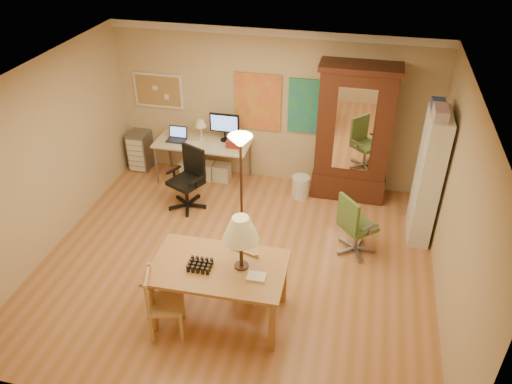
% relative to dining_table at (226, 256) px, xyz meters
% --- Properties ---
extents(floor, '(5.50, 5.50, 0.00)m').
position_rel_dining_table_xyz_m(floor, '(-0.17, 0.98, -0.96)').
color(floor, '#A46B3A').
rests_on(floor, ground).
extents(crown_molding, '(5.50, 0.08, 0.12)m').
position_rel_dining_table_xyz_m(crown_molding, '(-0.17, 3.44, 1.68)').
color(crown_molding, white).
rests_on(crown_molding, floor).
extents(corkboard, '(0.90, 0.04, 0.62)m').
position_rel_dining_table_xyz_m(corkboard, '(-2.22, 3.45, 0.54)').
color(corkboard, tan).
rests_on(corkboard, floor).
extents(art_panel_left, '(0.80, 0.04, 1.00)m').
position_rel_dining_table_xyz_m(art_panel_left, '(-0.42, 3.45, 0.49)').
color(art_panel_left, gold).
rests_on(art_panel_left, floor).
extents(art_panel_right, '(0.75, 0.04, 0.95)m').
position_rel_dining_table_xyz_m(art_panel_right, '(0.48, 3.45, 0.49)').
color(art_panel_right, teal).
rests_on(art_panel_right, floor).
extents(dining_table, '(1.63, 1.00, 1.51)m').
position_rel_dining_table_xyz_m(dining_table, '(0.00, 0.00, 0.00)').
color(dining_table, '#9A5F32').
rests_on(dining_table, floor).
extents(ladder_chair_back, '(0.49, 0.48, 0.86)m').
position_rel_dining_table_xyz_m(ladder_chair_back, '(0.18, 0.41, -0.56)').
color(ladder_chair_back, tan).
rests_on(ladder_chair_back, floor).
extents(ladder_chair_left, '(0.51, 0.52, 0.91)m').
position_rel_dining_table_xyz_m(ladder_chair_left, '(-0.68, -0.40, -0.53)').
color(ladder_chair_left, tan).
rests_on(ladder_chair_left, floor).
extents(torchiere_lamp, '(0.33, 0.33, 1.83)m').
position_rel_dining_table_xyz_m(torchiere_lamp, '(-0.18, 1.40, 0.51)').
color(torchiere_lamp, '#402819').
rests_on(torchiere_lamp, floor).
extents(computer_desk, '(1.67, 0.73, 1.26)m').
position_rel_dining_table_xyz_m(computer_desk, '(-1.30, 3.14, -0.50)').
color(computer_desk, '#BFAE8C').
rests_on(computer_desk, floor).
extents(office_chair_black, '(0.64, 0.64, 1.05)m').
position_rel_dining_table_xyz_m(office_chair_black, '(-1.32, 2.21, -0.68)').
color(office_chair_black, black).
rests_on(office_chair_black, floor).
extents(office_chair_green, '(0.63, 0.63, 0.98)m').
position_rel_dining_table_xyz_m(office_chair_green, '(1.45, 1.63, -0.70)').
color(office_chair_green, slate).
rests_on(office_chair_green, floor).
extents(drawer_cart, '(0.36, 0.43, 0.72)m').
position_rel_dining_table_xyz_m(drawer_cart, '(-2.63, 3.25, -0.60)').
color(drawer_cart, slate).
rests_on(drawer_cart, floor).
extents(armoire, '(1.26, 0.60, 2.31)m').
position_rel_dining_table_xyz_m(armoire, '(1.24, 3.22, 0.05)').
color(armoire, '#3D1E10').
rests_on(armoire, floor).
extents(bookshelf, '(0.30, 0.80, 2.00)m').
position_rel_dining_table_xyz_m(bookshelf, '(2.38, 2.31, 0.04)').
color(bookshelf, white).
rests_on(bookshelf, floor).
extents(wastebin, '(0.30, 0.30, 0.38)m').
position_rel_dining_table_xyz_m(wastebin, '(0.46, 2.94, -0.77)').
color(wastebin, silver).
rests_on(wastebin, floor).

